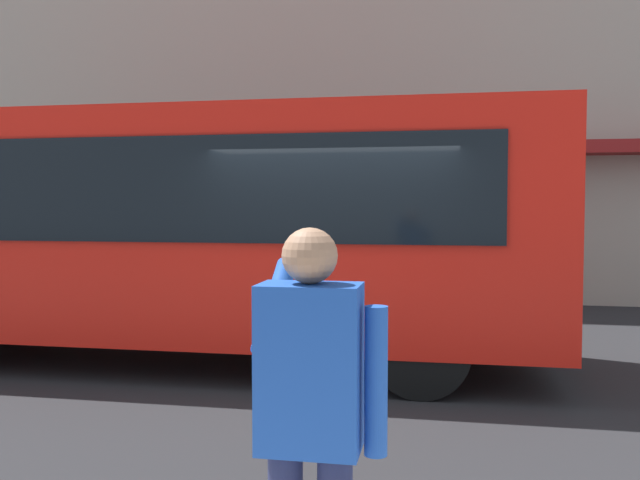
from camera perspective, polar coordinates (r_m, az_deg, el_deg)
ground_plane at (r=7.61m, az=1.78°, el=-11.78°), size 60.00×60.00×0.00m
building_facade_far at (r=14.68m, az=6.18°, el=18.96°), size 28.00×1.55×12.00m
red_bus at (r=8.51m, az=-11.92°, el=1.19°), size 9.05×2.54×3.08m
pedestrian_photographer at (r=2.74m, az=-0.75°, el=-13.92°), size 0.53×0.52×1.70m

